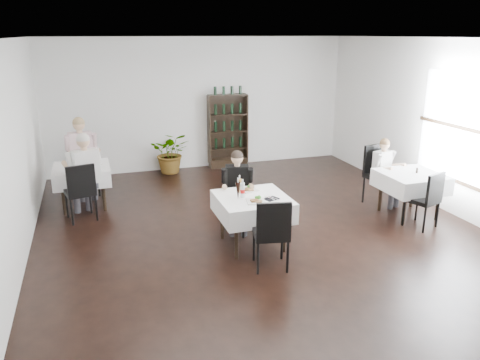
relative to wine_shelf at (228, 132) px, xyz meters
name	(u,v)px	position (x,y,z in m)	size (l,w,h in m)	color
room_shell	(273,147)	(-0.60, -4.31, 0.65)	(9.00, 9.00, 9.00)	black
window_right	(467,132)	(2.88, -4.31, 0.65)	(0.06, 2.30, 1.85)	white
wine_shelf	(228,132)	(0.00, 0.00, 0.00)	(0.90, 0.28, 1.75)	black
main_table	(253,206)	(-0.90, -4.31, -0.23)	(1.03, 1.03, 0.77)	black
left_table	(82,174)	(-3.30, -1.81, -0.23)	(0.98, 0.98, 0.77)	black
right_table	(411,182)	(2.10, -4.01, -0.23)	(0.98, 0.98, 0.77)	black
potted_tree	(171,152)	(-1.38, -0.11, -0.37)	(0.86, 0.74, 0.95)	#295D20
main_chair_far	(240,195)	(-0.89, -3.69, -0.26)	(0.63, 0.63, 1.03)	black
main_chair_near	(272,230)	(-0.91, -5.12, -0.27)	(0.54, 0.55, 1.01)	black
left_chair_far	(82,165)	(-3.30, -1.07, -0.25)	(0.58, 0.58, 1.04)	black
left_chair_near	(81,189)	(-3.33, -2.53, -0.27)	(0.55, 0.56, 1.01)	black
right_chair_far	(379,171)	(1.95, -3.28, -0.22)	(0.59, 0.59, 1.10)	black
right_chair_near	(427,196)	(2.01, -4.57, -0.30)	(0.56, 0.56, 0.96)	black
diner_main	(237,185)	(-0.94, -3.70, -0.08)	(0.55, 0.58, 1.32)	#3F3E46
diner_left_far	(82,151)	(-3.27, -1.20, 0.06)	(0.62, 0.64, 1.56)	#3F3E46
diner_left_near	(84,169)	(-3.24, -2.34, 0.02)	(0.64, 0.68, 1.50)	#3F3E46
diner_right_far	(385,167)	(2.00, -3.40, -0.12)	(0.54, 0.57, 1.25)	#3F3E46
plate_far	(248,189)	(-0.86, -4.02, -0.06)	(0.31, 0.31, 0.08)	white
plate_near	(256,201)	(-0.92, -4.54, -0.06)	(0.31, 0.31, 0.08)	white
pilsner_dark	(238,191)	(-1.14, -4.35, 0.06)	(0.08, 0.08, 0.33)	black
pilsner_lager	(240,187)	(-1.05, -4.16, 0.05)	(0.07, 0.07, 0.30)	#C28631
coke_bottle	(243,190)	(-1.05, -4.28, 0.03)	(0.07, 0.07, 0.27)	silver
napkin_cutlery	(271,199)	(-0.67, -4.49, -0.07)	(0.24, 0.21, 0.02)	black
pepper_mill	(417,170)	(2.20, -4.03, -0.03)	(0.04, 0.04, 0.09)	black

